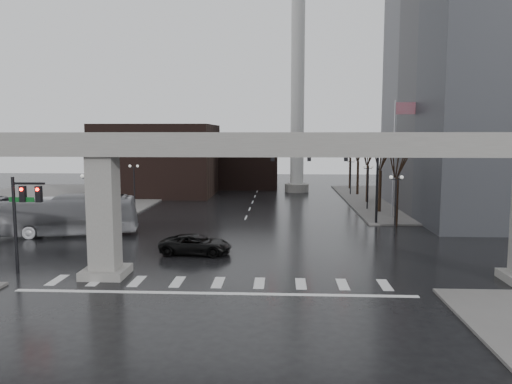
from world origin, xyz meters
TOP-DOWN VIEW (x-y plane):
  - ground at (0.00, 0.00)m, footprint 160.00×160.00m
  - sidewalk_ne at (26.00, 36.00)m, footprint 28.00×36.00m
  - sidewalk_nw at (-26.00, 36.00)m, footprint 28.00×36.00m
  - elevated_guideway at (1.26, 0.00)m, footprint 48.00×2.60m
  - building_far_left at (-14.00, 42.00)m, footprint 16.00×14.00m
  - building_far_mid at (-2.00, 52.00)m, footprint 10.00×10.00m
  - smokestack at (6.00, 46.00)m, footprint 3.60×3.60m
  - signal_mast_arm at (8.99, 18.80)m, footprint 12.12×0.43m
  - signal_left_pole at (-12.25, 0.50)m, footprint 2.30×0.30m
  - flagpole_assembly at (15.29, 22.00)m, footprint 2.06×0.12m
  - lamp_right_0 at (13.50, 14.00)m, footprint 1.22×0.32m
  - lamp_right_1 at (13.50, 28.00)m, footprint 1.22×0.32m
  - lamp_right_2 at (13.50, 42.00)m, footprint 1.22×0.32m
  - lamp_left_0 at (-13.50, 14.00)m, footprint 1.22×0.32m
  - lamp_left_1 at (-13.50, 28.00)m, footprint 1.22×0.32m
  - lamp_left_2 at (-13.50, 42.00)m, footprint 1.22×0.32m
  - tree_right_0 at (14.53, 18.02)m, footprint 1.09×1.58m
  - tree_right_1 at (14.53, 26.02)m, footprint 1.09×1.61m
  - tree_right_2 at (14.53, 34.02)m, footprint 1.10×1.63m
  - tree_right_3 at (14.53, 42.02)m, footprint 1.11×1.66m
  - tree_right_4 at (14.53, 50.02)m, footprint 1.12×1.69m
  - pickup_truck at (-2.48, 5.83)m, footprint 5.27×2.66m
  - city_bus at (-15.00, 12.00)m, footprint 12.72×5.34m

SIDE VIEW (x-z plane):
  - ground at x=0.00m, z-range 0.00..0.00m
  - sidewalk_ne at x=26.00m, z-range 0.00..0.15m
  - sidewalk_nw at x=-26.00m, z-range 0.00..0.15m
  - pickup_truck at x=-2.48m, z-range 0.00..1.43m
  - city_bus at x=-15.00m, z-range 0.00..3.45m
  - tree_right_0 at x=14.53m, z-range -0.97..6.54m
  - tree_right_1 at x=14.53m, z-range -0.99..6.69m
  - tree_right_2 at x=14.53m, z-range -1.01..6.84m
  - tree_right_3 at x=14.53m, z-range -1.03..6.99m
  - tree_right_4 at x=14.53m, z-range -1.05..7.14m
  - lamp_right_0 at x=13.50m, z-range 0.92..6.03m
  - lamp_right_1 at x=13.50m, z-range 0.92..6.03m
  - lamp_right_2 at x=13.50m, z-range 0.92..6.03m
  - lamp_left_0 at x=-13.50m, z-range 0.92..6.03m
  - lamp_left_1 at x=-13.50m, z-range 0.92..6.03m
  - lamp_left_2 at x=-13.50m, z-range 0.92..6.03m
  - building_far_mid at x=-2.00m, z-range 0.00..8.00m
  - signal_left_pole at x=-12.25m, z-range 1.07..7.07m
  - building_far_left at x=-14.00m, z-range 0.00..10.00m
  - signal_mast_arm at x=8.99m, z-range 1.83..9.83m
  - elevated_guideway at x=1.26m, z-range 2.53..11.23m
  - flagpole_assembly at x=15.29m, z-range 1.53..13.53m
  - smokestack at x=6.00m, z-range -1.65..28.35m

